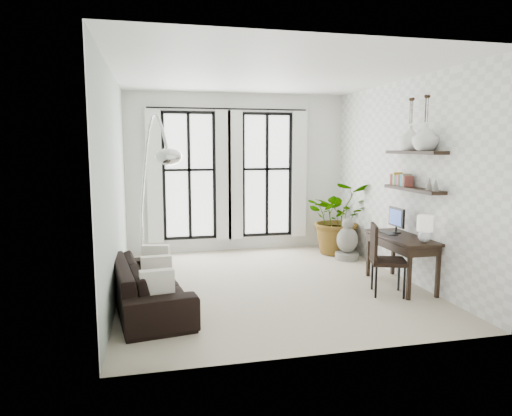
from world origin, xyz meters
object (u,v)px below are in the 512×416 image
object	(u,v)px
arc_lamp	(153,156)
sofa	(149,285)
desk_chair	(382,255)
plant	(339,218)
buddha	(347,242)
desk	(403,240)

from	to	relation	value
arc_lamp	sofa	bearing A→B (deg)	-99.85
arc_lamp	desk_chair	bearing A→B (deg)	-13.23
sofa	plant	bearing A→B (deg)	-65.60
desk_chair	buddha	world-z (taller)	desk_chair
sofa	desk_chair	size ratio (longest dim) A/B	2.11
desk_chair	buddha	distance (m)	2.07
sofa	desk_chair	bearing A→B (deg)	-101.05
sofa	buddha	xyz separation A→B (m)	(3.66, 1.87, 0.02)
desk	buddha	distance (m)	1.85
sofa	desk	bearing A→B (deg)	-97.42
sofa	buddha	world-z (taller)	buddha
desk	desk_chair	bearing A→B (deg)	-154.54
desk_chair	buddha	bearing A→B (deg)	99.07
plant	buddha	distance (m)	0.64
arc_lamp	buddha	xyz separation A→B (m)	(3.56, 1.28, -1.66)
plant	sofa	bearing A→B (deg)	-147.26
desk_chair	arc_lamp	bearing A→B (deg)	-173.83
buddha	desk_chair	bearing A→B (deg)	-100.32
sofa	desk	world-z (taller)	desk
buddha	sofa	bearing A→B (deg)	-152.95
sofa	buddha	bearing A→B (deg)	-71.29
desk_chair	buddha	size ratio (longest dim) A/B	1.28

